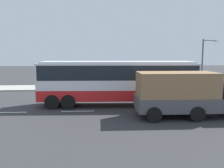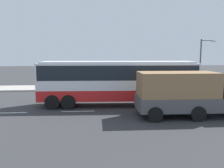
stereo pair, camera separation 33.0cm
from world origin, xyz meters
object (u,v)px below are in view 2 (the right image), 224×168
object	(u,v)px
pedestrian_near_curb	(74,79)
street_lamp	(202,59)
cargo_truck	(192,93)
coach_bus	(118,78)

from	to	relation	value
pedestrian_near_curb	street_lamp	size ratio (longest dim) A/B	0.30
cargo_truck	pedestrian_near_curb	size ratio (longest dim) A/B	4.52
pedestrian_near_curb	street_lamp	world-z (taller)	street_lamp
cargo_truck	street_lamp	world-z (taller)	street_lamp
cargo_truck	pedestrian_near_curb	bearing A→B (deg)	124.37
cargo_truck	coach_bus	bearing A→B (deg)	141.62
cargo_truck	street_lamp	distance (m)	14.03
coach_bus	cargo_truck	xyz separation A→B (m)	(4.51, -3.72, -0.61)
pedestrian_near_curb	street_lamp	xyz separation A→B (m)	(15.34, -1.11, 2.38)
cargo_truck	street_lamp	xyz separation A→B (m)	(6.62, 12.22, 1.91)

